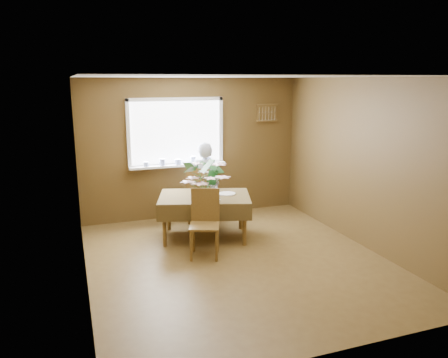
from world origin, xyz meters
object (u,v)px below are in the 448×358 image
object	(u,v)px
dining_table	(205,201)
flower_bouquet	(204,177)
chair_far	(201,193)
seated_woman	(205,184)
chair_near	(205,220)

from	to	relation	value
dining_table	flower_bouquet	world-z (taller)	flower_bouquet
chair_far	seated_woman	xyz separation A→B (m)	(0.06, -0.06, 0.18)
seated_woman	dining_table	bearing A→B (deg)	91.23
dining_table	chair_far	bearing A→B (deg)	95.82
flower_bouquet	chair_far	bearing A→B (deg)	77.29
flower_bouquet	seated_woman	bearing A→B (deg)	72.81
chair_far	flower_bouquet	world-z (taller)	flower_bouquet
chair_near	seated_woman	world-z (taller)	seated_woman
dining_table	seated_woman	bearing A→B (deg)	90.00
chair_far	dining_table	bearing A→B (deg)	115.98
dining_table	seated_woman	distance (m)	0.66
seated_woman	chair_near	bearing A→B (deg)	91.53
chair_far	seated_woman	distance (m)	0.19
chair_near	flower_bouquet	distance (m)	0.71
dining_table	seated_woman	size ratio (longest dim) A/B	1.13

